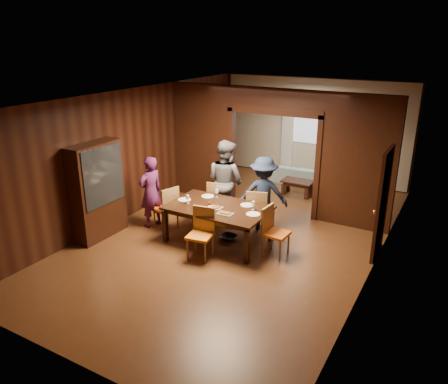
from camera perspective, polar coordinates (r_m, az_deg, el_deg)
The scene contains 32 objects.
floor at distance 9.36m, azimuth 2.17°, elevation -5.51°, with size 9.00×9.00×0.00m, color #543217.
ceiling at distance 8.52m, azimuth 2.43°, elevation 12.38°, with size 5.50×9.00×0.02m, color silver.
room_walls at distance 10.47m, azimuth 7.08°, elevation 5.90°, with size 5.52×9.01×2.90m.
person_purple at distance 9.59m, azimuth -9.55°, elevation -0.00°, with size 0.58×0.38×1.59m, color #521C4D.
person_grey at distance 9.70m, azimuth 0.19°, elevation 1.42°, with size 0.91×0.71×1.87m, color #4F5056.
person_navy at distance 9.36m, azimuth 5.17°, elevation -0.21°, with size 1.04×0.60×1.62m, color #19233E.
sofa at distance 12.60m, azimuth 10.04°, elevation 2.22°, with size 1.69×0.66×0.49m, color #90B4BD.
serving_bowl at distance 8.80m, azimuth 0.59°, elevation -1.50°, with size 0.35×0.35×0.09m, color black.
dining_table at distance 8.90m, azimuth -0.75°, elevation -4.19°, with size 2.02×1.26×0.76m, color black.
coffee_table at distance 11.67m, azimuth 9.54°, elevation 0.56°, with size 0.80×0.50×0.40m, color black.
chair_left at distance 9.54m, azimuth -7.65°, elevation -1.99°, with size 0.44×0.44×0.97m, color orange, non-canonical shape.
chair_right at distance 8.36m, azimuth 6.85°, elevation -5.21°, with size 0.44×0.44×0.97m, color orange, non-canonical shape.
chair_far_l at distance 9.81m, azimuth -0.59°, elevation -1.17°, with size 0.44×0.44×0.97m, color orange, non-canonical shape.
chair_far_r at distance 9.33m, azimuth 4.40°, elevation -2.39°, with size 0.44×0.44×0.97m, color #CC5413, non-canonical shape.
chair_near at distance 8.23m, azimuth -3.16°, elevation -5.53°, with size 0.44×0.44×0.97m, color orange, non-canonical shape.
hutch at distance 9.28m, azimuth -16.18°, elevation 0.14°, with size 0.40×1.20×2.00m, color black.
door_right at distance 8.63m, azimuth 19.99°, elevation -1.45°, with size 0.06×0.90×2.10m, color black.
window_far at distance 12.78m, azimuth 11.64°, elevation 9.08°, with size 1.20×0.03×1.30m, color silver.
curtain_left at distance 13.07m, azimuth 8.31°, elevation 7.51°, with size 0.35×0.06×2.40m, color white.
curtain_right at distance 12.62m, azimuth 14.68°, elevation 6.62°, with size 0.35×0.06×2.40m, color white.
plate_left at distance 9.14m, azimuth -5.19°, elevation -1.00°, with size 0.27×0.27×0.01m, color white.
plate_far_l at distance 9.30m, azimuth -2.13°, elevation -0.55°, with size 0.27×0.27×0.01m, color silver.
plate_far_r at distance 8.82m, azimuth 3.02°, elevation -1.72°, with size 0.27×0.27×0.01m, color silver.
plate_right at distance 8.40m, azimuth 3.83°, elevation -2.90°, with size 0.27×0.27×0.01m, color silver.
plate_near at distance 8.48m, azimuth -2.18°, elevation -2.64°, with size 0.27×0.27×0.01m, color white.
platter_a at distance 8.69m, azimuth -1.23°, elevation -1.97°, with size 0.30×0.20×0.04m, color gray.
platter_b at distance 8.39m, azimuth 0.15°, elevation -2.78°, with size 0.30×0.20×0.04m, color slate.
wineglass_left at distance 8.91m, azimuth -4.75°, elevation -0.96°, with size 0.08×0.08×0.18m, color silver, non-canonical shape.
wineglass_far at distance 9.23m, azimuth -0.94°, elevation -0.15°, with size 0.08×0.08×0.18m, color silver, non-canonical shape.
wineglass_right at distance 8.58m, azimuth 3.85°, elevation -1.79°, with size 0.08×0.08×0.18m, color silver, non-canonical shape.
tumbler at distance 8.44m, azimuth -1.85°, elevation -2.27°, with size 0.07×0.07×0.14m, color white.
condiment_jar at distance 8.73m, azimuth -1.89°, elevation -1.61°, with size 0.08×0.08×0.11m, color #472110, non-canonical shape.
Camera 1 is at (3.86, -7.52, 4.02)m, focal length 35.00 mm.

